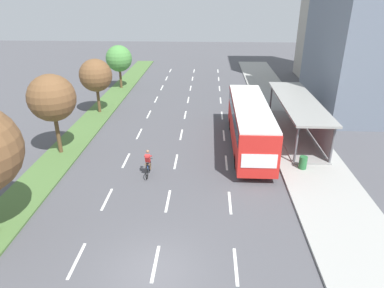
{
  "coord_description": "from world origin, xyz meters",
  "views": [
    {
      "loc": [
        2.16,
        -10.94,
        10.92
      ],
      "look_at": [
        1.11,
        10.57,
        1.2
      ],
      "focal_mm": 32.11,
      "sensor_mm": 36.0,
      "label": 1
    }
  ],
  "objects_px": {
    "bus_shelter": "(300,114)",
    "trash_bin": "(303,163)",
    "cyclist": "(148,164)",
    "median_tree_fourth": "(119,59)",
    "bus": "(250,121)",
    "median_tree_second": "(52,98)",
    "median_tree_third": "(96,75)"
  },
  "relations": [
    {
      "from": "bus_shelter",
      "to": "trash_bin",
      "type": "xyz_separation_m",
      "value": [
        -1.08,
        -6.01,
        -1.29
      ]
    },
    {
      "from": "cyclist",
      "to": "trash_bin",
      "type": "height_order",
      "value": "cyclist"
    },
    {
      "from": "bus_shelter",
      "to": "median_tree_fourth",
      "type": "height_order",
      "value": "median_tree_fourth"
    },
    {
      "from": "cyclist",
      "to": "bus",
      "type": "bearing_deg",
      "value": 34.16
    },
    {
      "from": "bus_shelter",
      "to": "median_tree_second",
      "type": "bearing_deg",
      "value": -166.7
    },
    {
      "from": "bus",
      "to": "median_tree_fourth",
      "type": "distance_m",
      "value": 21.19
    },
    {
      "from": "bus",
      "to": "cyclist",
      "type": "distance_m",
      "value": 8.36
    },
    {
      "from": "bus_shelter",
      "to": "trash_bin",
      "type": "height_order",
      "value": "bus_shelter"
    },
    {
      "from": "cyclist",
      "to": "bus_shelter",
      "type": "bearing_deg",
      "value": 32.52
    },
    {
      "from": "bus_shelter",
      "to": "cyclist",
      "type": "bearing_deg",
      "value": -147.48
    },
    {
      "from": "median_tree_third",
      "to": "trash_bin",
      "type": "height_order",
      "value": "median_tree_third"
    },
    {
      "from": "bus_shelter",
      "to": "median_tree_third",
      "type": "relative_size",
      "value": 2.25
    },
    {
      "from": "bus_shelter",
      "to": "median_tree_fourth",
      "type": "relative_size",
      "value": 2.29
    },
    {
      "from": "bus",
      "to": "median_tree_third",
      "type": "xyz_separation_m",
      "value": [
        -13.54,
        7.19,
        1.59
      ]
    },
    {
      "from": "trash_bin",
      "to": "median_tree_third",
      "type": "bearing_deg",
      "value": 147.29
    },
    {
      "from": "bus",
      "to": "median_tree_fourth",
      "type": "xyz_separation_m",
      "value": [
        -13.59,
        16.19,
        1.5
      ]
    },
    {
      "from": "median_tree_second",
      "to": "trash_bin",
      "type": "xyz_separation_m",
      "value": [
        16.93,
        -1.75,
        -3.59
      ]
    },
    {
      "from": "bus_shelter",
      "to": "median_tree_second",
      "type": "height_order",
      "value": "median_tree_second"
    },
    {
      "from": "cyclist",
      "to": "median_tree_second",
      "type": "height_order",
      "value": "median_tree_second"
    },
    {
      "from": "bus_shelter",
      "to": "bus",
      "type": "relative_size",
      "value": 1.01
    },
    {
      "from": "cyclist",
      "to": "median_tree_fourth",
      "type": "relative_size",
      "value": 0.37
    },
    {
      "from": "bus_shelter",
      "to": "median_tree_third",
      "type": "distance_m",
      "value": 18.52
    },
    {
      "from": "cyclist",
      "to": "median_tree_second",
      "type": "bearing_deg",
      "value": 157.67
    },
    {
      "from": "median_tree_third",
      "to": "trash_bin",
      "type": "relative_size",
      "value": 5.95
    },
    {
      "from": "median_tree_third",
      "to": "median_tree_fourth",
      "type": "height_order",
      "value": "median_tree_third"
    },
    {
      "from": "median_tree_fourth",
      "to": "cyclist",
      "type": "bearing_deg",
      "value": -72.05
    },
    {
      "from": "trash_bin",
      "to": "cyclist",
      "type": "bearing_deg",
      "value": -173.87
    },
    {
      "from": "median_tree_third",
      "to": "median_tree_fourth",
      "type": "bearing_deg",
      "value": 90.3
    },
    {
      "from": "median_tree_third",
      "to": "trash_bin",
      "type": "xyz_separation_m",
      "value": [
        16.74,
        -10.75,
        -3.08
      ]
    },
    {
      "from": "bus",
      "to": "median_tree_fourth",
      "type": "bearing_deg",
      "value": 130.01
    },
    {
      "from": "bus_shelter",
      "to": "cyclist",
      "type": "relative_size",
      "value": 6.25
    },
    {
      "from": "cyclist",
      "to": "trash_bin",
      "type": "bearing_deg",
      "value": 6.13
    }
  ]
}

